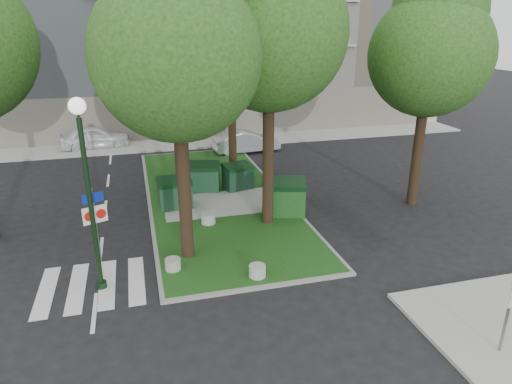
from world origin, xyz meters
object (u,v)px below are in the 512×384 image
object	(u,v)px
tree_median_mid	(174,42)
bollard_mid	(208,218)
tree_street_right	(432,43)
dumpster_b	(204,177)
bollard_left	(173,264)
bollard_right	(257,271)
street_lamp	(87,175)
tree_median_near_right	(272,16)
car_white	(95,137)
litter_bin	(242,172)
car_silver	(246,141)
dumpster_d	(286,197)
tree_median_far	(232,11)
dumpster_a	(175,193)
tree_median_near_left	(178,39)
dumpster_c	(238,177)
traffic_sign_pole	(95,216)

from	to	relation	value
tree_median_mid	bollard_mid	xyz separation A→B (m)	(0.55, -4.06, -6.65)
tree_median_mid	tree_street_right	xyz separation A→B (m)	(10.00, -4.00, 0.00)
dumpster_b	bollard_left	size ratio (longest dim) A/B	3.22
bollard_right	street_lamp	distance (m)	5.95
tree_median_near_right	car_white	xyz separation A→B (m)	(-7.57, 14.39, -7.24)
bollard_left	bollard_mid	xyz separation A→B (m)	(1.74, 3.34, 0.02)
litter_bin	car_silver	bearing A→B (deg)	74.15
tree_median_mid	dumpster_d	size ratio (longest dim) A/B	5.19
bollard_left	litter_bin	size ratio (longest dim) A/B	0.84
tree_median_far	bollard_right	distance (m)	14.18
tree_street_right	car_silver	size ratio (longest dim) A/B	2.37
street_lamp	car_silver	world-z (taller)	street_lamp
dumpster_a	street_lamp	bearing A→B (deg)	-120.65
car_silver	tree_median_near_left	bearing A→B (deg)	151.78
tree_median_near_right	tree_median_mid	bearing A→B (deg)	123.69
dumpster_b	car_white	distance (m)	11.46
dumpster_b	bollard_mid	xyz separation A→B (m)	(-0.49, -3.96, -0.45)
dumpster_d	car_silver	distance (m)	10.38
tree_median_near_left	bollard_left	size ratio (longest dim) A/B	20.23
dumpster_a	car_white	xyz separation A→B (m)	(-4.01, 11.85, -0.02)
tree_median_near_right	dumpster_a	distance (m)	8.43
litter_bin	car_silver	xyz separation A→B (m)	(1.49, 5.26, 0.27)
tree_median_near_right	bollard_right	world-z (taller)	tree_median_near_right
tree_street_right	tree_median_mid	bearing A→B (deg)	158.20
tree_median_near_left	dumpster_c	xyz separation A→B (m)	(3.14, 6.16, -6.59)
tree_median_mid	dumpster_b	xyz separation A→B (m)	(1.04, -0.10, -6.20)
bollard_right	car_silver	xyz separation A→B (m)	(3.34, 15.00, 0.39)
tree_median_near_right	litter_bin	xyz separation A→B (m)	(0.23, 5.68, -7.56)
dumpster_a	dumpster_c	bearing A→B (deg)	22.59
street_lamp	car_silver	distance (m)	16.65
bollard_left	dumpster_b	bearing A→B (deg)	73.01
tree_median_mid	traffic_sign_pole	world-z (taller)	tree_median_mid
tree_median_near_right	bollard_left	xyz separation A→B (m)	(-4.19, -2.90, -7.68)
dumpster_c	traffic_sign_pole	size ratio (longest dim) A/B	0.58
tree_median_far	dumpster_c	bearing A→B (deg)	-99.45
litter_bin	street_lamp	distance (m)	11.63
bollard_right	car_silver	bearing A→B (deg)	77.43
tree_median_near_left	bollard_right	distance (m)	7.54
dumpster_b	bollard_mid	size ratio (longest dim) A/B	2.91
car_silver	tree_median_near_right	bearing A→B (deg)	164.81
dumpster_a	dumpster_d	xyz separation A→B (m)	(4.47, -1.95, 0.08)
dumpster_b	dumpster_d	distance (m)	4.77
bollard_right	bollard_mid	distance (m)	4.58
dumpster_d	traffic_sign_pole	xyz separation A→B (m)	(-7.46, -2.15, 0.89)
tree_street_right	bollard_right	distance (m)	11.81
tree_median_near_left	dumpster_a	size ratio (longest dim) A/B	6.87
tree_median_near_right	bollard_mid	world-z (taller)	tree_median_near_right
tree_median_far	litter_bin	size ratio (longest dim) A/B	19.28
dumpster_b	tree_median_near_left	bearing A→B (deg)	-89.59
bollard_left	traffic_sign_pole	world-z (taller)	traffic_sign_pole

